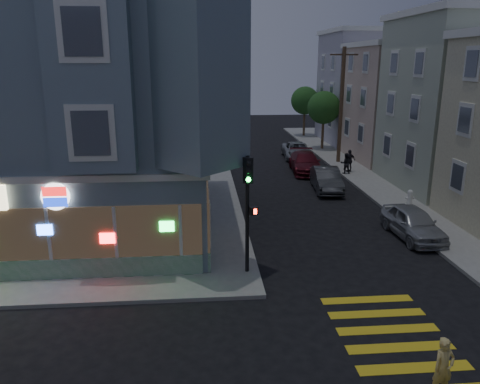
{
  "coord_description": "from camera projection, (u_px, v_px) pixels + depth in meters",
  "views": [
    {
      "loc": [
        0.83,
        -12.67,
        8.06
      ],
      "look_at": [
        2.51,
        7.14,
        2.49
      ],
      "focal_mm": 35.0,
      "sensor_mm": 36.0,
      "label": 1
    }
  ],
  "objects": [
    {
      "name": "parked_car_d",
      "position": [
        297.0,
        151.0,
        40.04
      ],
      "size": [
        2.51,
        4.98,
        1.35
      ],
      "primitive_type": "imported",
      "rotation": [
        0.0,
        0.0,
        -0.06
      ],
      "color": "#999EA3",
      "rests_on": "ground"
    },
    {
      "name": "pedestrian_b",
      "position": [
        350.0,
        161.0,
        34.52
      ],
      "size": [
        1.04,
        0.7,
        1.65
      ],
      "primitive_type": "imported",
      "rotation": [
        0.0,
        0.0,
        3.48
      ],
      "color": "#28242C",
      "rests_on": "sidewalk_ne"
    },
    {
      "name": "traffic_signal",
      "position": [
        248.0,
        196.0,
        17.34
      ],
      "size": [
        0.59,
        0.51,
        4.58
      ],
      "rotation": [
        0.0,
        0.0,
        0.43
      ],
      "color": "black",
      "rests_on": "sidewalk_nw"
    },
    {
      "name": "parked_car_b",
      "position": [
        326.0,
        180.0,
        29.98
      ],
      "size": [
        1.97,
        4.61,
        1.48
      ],
      "primitive_type": "imported",
      "rotation": [
        0.0,
        0.0,
        -0.09
      ],
      "color": "#3A3C40",
      "rests_on": "ground"
    },
    {
      "name": "running_child",
      "position": [
        443.0,
        368.0,
        11.49
      ],
      "size": [
        0.64,
        0.49,
        1.59
      ],
      "primitive_type": "imported",
      "rotation": [
        0.0,
        0.0,
        0.2
      ],
      "color": "#D3BD6C",
      "rests_on": "ground"
    },
    {
      "name": "corner_building",
      "position": [
        59.0,
        109.0,
        22.74
      ],
      "size": [
        14.6,
        14.6,
        11.4
      ],
      "color": "slate",
      "rests_on": "sidewalk_nw"
    },
    {
      "name": "row_house_c",
      "position": [
        426.0,
        104.0,
        38.58
      ],
      "size": [
        12.0,
        8.6,
        9.0
      ],
      "primitive_type": "cube",
      "color": "#BC9F91",
      "rests_on": "sidewalk_ne"
    },
    {
      "name": "sidewalk_nw",
      "position": [
        11.0,
        171.0,
        35.21
      ],
      "size": [
        33.0,
        42.0,
        0.15
      ],
      "primitive_type": "cube",
      "color": "gray",
      "rests_on": "ground"
    },
    {
      "name": "parked_car_c",
      "position": [
        305.0,
        163.0,
        34.95
      ],
      "size": [
        2.43,
        5.26,
        1.49
      ],
      "primitive_type": "imported",
      "rotation": [
        0.0,
        0.0,
        -0.07
      ],
      "color": "#5A141F",
      "rests_on": "ground"
    },
    {
      "name": "street_tree_far",
      "position": [
        305.0,
        101.0,
        50.65
      ],
      "size": [
        3.0,
        3.0,
        5.3
      ],
      "color": "#4C3826",
      "rests_on": "sidewalk_ne"
    },
    {
      "name": "row_house_d",
      "position": [
        385.0,
        89.0,
        47.02
      ],
      "size": [
        12.0,
        8.6,
        10.5
      ],
      "primitive_type": "cube",
      "color": "#9D9AA9",
      "rests_on": "sidewalk_ne"
    },
    {
      "name": "parked_car_a",
      "position": [
        413.0,
        223.0,
        21.97
      ],
      "size": [
        1.89,
        4.35,
        1.46
      ],
      "primitive_type": "imported",
      "rotation": [
        0.0,
        0.0,
        0.04
      ],
      "color": "#A5A8AC",
      "rests_on": "ground"
    },
    {
      "name": "utility_pole",
      "position": [
        341.0,
        104.0,
        36.97
      ],
      "size": [
        2.2,
        0.3,
        9.0
      ],
      "color": "#4C3826",
      "rests_on": "sidewalk_ne"
    },
    {
      "name": "sidewalk_ne",
      "position": [
        473.0,
        163.0,
        38.18
      ],
      "size": [
        24.0,
        42.0,
        0.15
      ],
      "primitive_type": "cube",
      "color": "gray",
      "rests_on": "ground"
    },
    {
      "name": "ground",
      "position": [
        178.0,
        335.0,
        14.26
      ],
      "size": [
        120.0,
        120.0,
        0.0
      ],
      "primitive_type": "plane",
      "color": "black",
      "rests_on": "ground"
    },
    {
      "name": "pedestrian_a",
      "position": [
        345.0,
        163.0,
        33.99
      ],
      "size": [
        0.73,
        0.57,
        1.5
      ],
      "primitive_type": "imported",
      "rotation": [
        0.0,
        0.0,
        3.13
      ],
      "color": "black",
      "rests_on": "sidewalk_ne"
    },
    {
      "name": "street_tree_near",
      "position": [
        324.0,
        108.0,
        42.98
      ],
      "size": [
        3.0,
        3.0,
        5.3
      ],
      "color": "#4C3826",
      "rests_on": "sidewalk_ne"
    },
    {
      "name": "fire_hydrant",
      "position": [
        410.0,
        197.0,
        26.6
      ],
      "size": [
        0.51,
        0.29,
        0.88
      ],
      "color": "white",
      "rests_on": "sidewalk_ne"
    }
  ]
}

